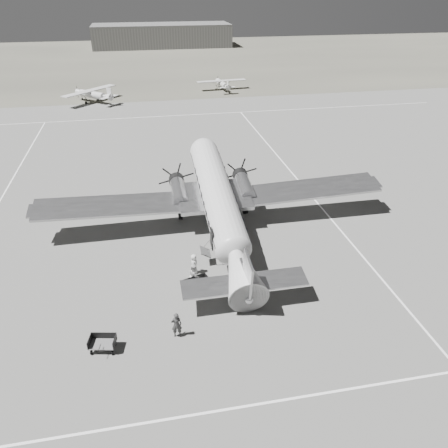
{
  "coord_description": "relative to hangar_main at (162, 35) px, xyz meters",
  "views": [
    {
      "loc": [
        -3.87,
        -28.11,
        18.75
      ],
      "look_at": [
        1.69,
        0.71,
        2.2
      ],
      "focal_mm": 35.0,
      "sensor_mm": 36.0,
      "label": 1
    }
  ],
  "objects": [
    {
      "name": "light_plane_right",
      "position": [
        7.05,
        -63.74,
        -2.3
      ],
      "size": [
        10.36,
        8.73,
        2.0
      ],
      "primitive_type": null,
      "rotation": [
        0.0,
        0.0,
        0.1
      ],
      "color": "silver",
      "rests_on": "ground"
    },
    {
      "name": "dc3_airliner",
      "position": [
        -3.31,
        -117.29,
        -0.43
      ],
      "size": [
        30.17,
        20.98,
        5.74
      ],
      "primitive_type": null,
      "rotation": [
        0.0,
        0.0,
        0.0
      ],
      "color": "silver",
      "rests_on": "ground"
    },
    {
      "name": "ground",
      "position": [
        -5.0,
        -120.0,
        -3.3
      ],
      "size": [
        260.0,
        260.0,
        0.0
      ],
      "primitive_type": "plane",
      "color": "slate",
      "rests_on": "ground"
    },
    {
      "name": "ramp_agent",
      "position": [
        -6.25,
        -123.68,
        -2.41
      ],
      "size": [
        0.82,
        0.97,
        1.77
      ],
      "primitive_type": "imported",
      "rotation": [
        0.0,
        0.0,
        1.39
      ],
      "color": "silver",
      "rests_on": "ground"
    },
    {
      "name": "baggage_cart_far",
      "position": [
        -12.23,
        -128.68,
        -2.85
      ],
      "size": [
        1.77,
        1.41,
        0.89
      ],
      "primitive_type": null,
      "rotation": [
        0.0,
        0.0,
        -0.2
      ],
      "color": "#5A5A5A",
      "rests_on": "ground"
    },
    {
      "name": "light_plane_left",
      "position": [
        -16.75,
        -68.91,
        -2.14
      ],
      "size": [
        14.28,
        14.38,
        2.32
      ],
      "primitive_type": null,
      "rotation": [
        0.0,
        0.0,
        0.82
      ],
      "color": "silver",
      "rests_on": "ground"
    },
    {
      "name": "hangar_main",
      "position": [
        0.0,
        0.0,
        0.0
      ],
      "size": [
        42.0,
        14.0,
        6.6
      ],
      "color": "slate",
      "rests_on": "ground"
    },
    {
      "name": "passenger",
      "position": [
        -6.08,
        -122.18,
        -2.52
      ],
      "size": [
        0.71,
        0.88,
        1.57
      ],
      "primitive_type": "imported",
      "rotation": [
        0.0,
        0.0,
        1.25
      ],
      "color": "silver",
      "rests_on": "ground"
    },
    {
      "name": "taxi_line_horizon",
      "position": [
        -5.0,
        -80.0,
        -3.29
      ],
      "size": [
        90.0,
        0.15,
        0.01
      ],
      "primitive_type": "cube",
      "color": "white",
      "rests_on": "ground"
    },
    {
      "name": "ground_crew",
      "position": [
        -7.93,
        -128.36,
        -2.44
      ],
      "size": [
        0.63,
        0.42,
        1.72
      ],
      "primitive_type": "imported",
      "rotation": [
        0.0,
        0.0,
        3.13
      ],
      "color": "#313131",
      "rests_on": "ground"
    },
    {
      "name": "taxi_line_right",
      "position": [
        7.0,
        -120.0,
        -3.29
      ],
      "size": [
        0.15,
        80.0,
        0.01
      ],
      "primitive_type": "cube",
      "color": "white",
      "rests_on": "ground"
    },
    {
      "name": "baggage_cart_near",
      "position": [
        -6.15,
        -124.44,
        -2.79
      ],
      "size": [
        2.11,
        1.79,
        1.01
      ],
      "primitive_type": null,
      "rotation": [
        0.0,
        0.0,
        0.33
      ],
      "color": "#5A5A5A",
      "rests_on": "ground"
    },
    {
      "name": "taxi_line_near",
      "position": [
        -5.0,
        -134.0,
        -3.29
      ],
      "size": [
        60.0,
        0.15,
        0.01
      ],
      "primitive_type": "cube",
      "color": "white",
      "rests_on": "ground"
    },
    {
      "name": "grass_infield",
      "position": [
        -5.0,
        -25.0,
        -3.3
      ],
      "size": [
        260.0,
        90.0,
        0.01
      ],
      "primitive_type": "cube",
      "color": "#646254",
      "rests_on": "ground"
    }
  ]
}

